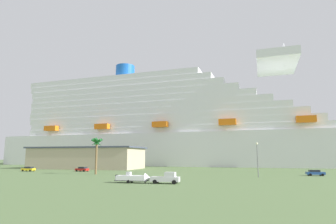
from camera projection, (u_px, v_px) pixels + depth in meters
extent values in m
plane|color=#567042|center=(186.00, 170.00, 104.71)|extent=(600.00, 600.00, 0.00)
cube|color=white|center=(170.00, 150.00, 158.12)|extent=(194.95, 42.66, 17.13)
cylinder|color=white|center=(32.00, 151.00, 188.13)|extent=(33.41, 33.41, 17.13)
cube|color=white|center=(170.00, 132.00, 159.69)|extent=(171.63, 38.81, 3.38)
cube|color=white|center=(164.00, 126.00, 161.41)|extent=(162.61, 37.80, 3.38)
cube|color=white|center=(157.00, 120.00, 163.13)|extent=(157.38, 37.35, 3.38)
cube|color=white|center=(151.00, 115.00, 164.84)|extent=(151.09, 36.57, 3.38)
cube|color=white|center=(145.00, 109.00, 166.56)|extent=(142.30, 35.85, 3.38)
cube|color=white|center=(139.00, 104.00, 168.28)|extent=(135.26, 35.02, 3.38)
cube|color=white|center=(133.00, 99.00, 169.99)|extent=(126.69, 34.16, 3.38)
cube|color=white|center=(128.00, 94.00, 171.71)|extent=(120.16, 33.45, 3.38)
cube|color=white|center=(122.00, 89.00, 173.43)|extent=(115.27, 32.45, 3.38)
cube|color=white|center=(116.00, 84.00, 175.15)|extent=(109.54, 31.53, 3.38)
cube|color=white|center=(276.00, 63.00, 146.91)|extent=(21.31, 35.86, 4.00)
cylinder|color=#1959B2|center=(125.00, 73.00, 174.30)|extent=(12.03, 12.03, 9.13)
cylinder|color=silver|center=(284.00, 55.00, 146.32)|extent=(0.80, 0.80, 12.00)
cube|color=orange|center=(51.00, 128.00, 165.61)|extent=(8.17, 3.65, 2.80)
cube|color=orange|center=(102.00, 126.00, 155.11)|extent=(8.17, 3.65, 2.80)
cube|color=orange|center=(160.00, 124.00, 144.61)|extent=(8.17, 3.65, 2.80)
cube|color=orange|center=(227.00, 122.00, 134.11)|extent=(8.17, 3.65, 2.80)
cube|color=orange|center=(306.00, 119.00, 123.61)|extent=(8.17, 3.65, 2.80)
cube|color=#B7A88C|center=(87.00, 158.00, 119.79)|extent=(45.14, 19.80, 8.38)
cube|color=#3F4759|center=(87.00, 148.00, 120.47)|extent=(46.94, 20.60, 0.60)
cube|color=silver|center=(165.00, 179.00, 54.80)|extent=(5.69, 2.28, 0.90)
cube|color=silver|center=(170.00, 174.00, 54.73)|extent=(2.11, 1.94, 0.90)
cube|color=#26333F|center=(174.00, 175.00, 54.58)|extent=(0.18, 1.68, 0.63)
cylinder|color=black|center=(176.00, 181.00, 55.29)|extent=(0.81, 0.32, 0.80)
cylinder|color=black|center=(174.00, 182.00, 53.36)|extent=(0.81, 0.32, 0.80)
cylinder|color=black|center=(157.00, 181.00, 56.07)|extent=(0.81, 0.32, 0.80)
cylinder|color=black|center=(155.00, 182.00, 54.14)|extent=(0.81, 0.32, 0.80)
cube|color=#595960|center=(131.00, 181.00, 56.16)|extent=(6.68, 2.20, 0.16)
cube|color=#595960|center=(150.00, 181.00, 55.35)|extent=(2.16, 0.23, 0.10)
cylinder|color=black|center=(132.00, 181.00, 57.20)|extent=(0.65, 0.25, 0.64)
cylinder|color=black|center=(128.00, 182.00, 55.20)|extent=(0.65, 0.25, 0.64)
cube|color=white|center=(132.00, 178.00, 56.24)|extent=(6.10, 2.38, 0.90)
cone|color=white|center=(148.00, 178.00, 55.54)|extent=(1.29, 1.93, 1.87)
cube|color=silver|center=(129.00, 174.00, 56.49)|extent=(0.85, 1.04, 0.70)
cube|color=black|center=(116.00, 178.00, 56.91)|extent=(0.38, 0.52, 1.10)
cylinder|color=brown|center=(96.00, 158.00, 82.77)|extent=(0.61, 0.61, 9.07)
cone|color=#195923|center=(98.00, 143.00, 83.43)|extent=(1.09, 3.45, 1.95)
cone|color=#195923|center=(98.00, 143.00, 83.65)|extent=(2.62, 2.99, 2.29)
cone|color=#195923|center=(98.00, 143.00, 83.85)|extent=(3.19, 1.16, 2.60)
cone|color=#195923|center=(97.00, 143.00, 83.84)|extent=(2.92, 2.70, 2.30)
cone|color=#195923|center=(96.00, 143.00, 83.53)|extent=(1.17, 3.28, 2.45)
cone|color=#195923|center=(95.00, 143.00, 83.34)|extent=(2.37, 2.89, 2.68)
cone|color=#195923|center=(96.00, 143.00, 83.11)|extent=(3.39, 1.00, 2.15)
cone|color=#195923|center=(97.00, 143.00, 83.17)|extent=(2.52, 2.94, 2.50)
sphere|color=#195923|center=(97.00, 143.00, 83.47)|extent=(1.10, 1.10, 1.10)
cylinder|color=slate|center=(258.00, 161.00, 71.11)|extent=(0.20, 0.20, 8.13)
sphere|color=#F9F2CC|center=(257.00, 144.00, 71.77)|extent=(0.56, 0.56, 0.56)
cube|color=yellow|center=(28.00, 169.00, 98.01)|extent=(4.48, 2.07, 0.70)
cube|color=#1E232D|center=(29.00, 168.00, 98.06)|extent=(2.54, 1.80, 0.55)
cylinder|color=black|center=(23.00, 170.00, 97.36)|extent=(0.67, 0.25, 0.66)
cylinder|color=black|center=(27.00, 170.00, 99.18)|extent=(0.67, 0.25, 0.66)
cylinder|color=black|center=(30.00, 171.00, 96.75)|extent=(0.67, 0.25, 0.66)
cylinder|color=black|center=(34.00, 170.00, 98.56)|extent=(0.67, 0.25, 0.66)
cube|color=red|center=(82.00, 170.00, 96.87)|extent=(4.90, 2.53, 0.70)
cube|color=#1E232D|center=(83.00, 168.00, 96.87)|extent=(2.84, 2.04, 0.55)
cylinder|color=black|center=(77.00, 171.00, 96.58)|extent=(0.69, 0.32, 0.66)
cylinder|color=black|center=(80.00, 170.00, 98.27)|extent=(0.69, 0.32, 0.66)
cylinder|color=black|center=(84.00, 171.00, 95.36)|extent=(0.69, 0.32, 0.66)
cylinder|color=black|center=(87.00, 171.00, 97.05)|extent=(0.69, 0.32, 0.66)
cube|color=#264C99|center=(315.00, 173.00, 76.17)|extent=(4.70, 2.22, 0.70)
cube|color=#1E232D|center=(314.00, 171.00, 76.31)|extent=(2.68, 1.89, 0.55)
cylinder|color=black|center=(320.00, 174.00, 76.76)|extent=(0.67, 0.26, 0.66)
cylinder|color=black|center=(323.00, 175.00, 74.91)|extent=(0.67, 0.26, 0.66)
cylinder|color=black|center=(308.00, 174.00, 77.33)|extent=(0.67, 0.26, 0.66)
cylinder|color=black|center=(310.00, 175.00, 75.48)|extent=(0.67, 0.26, 0.66)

